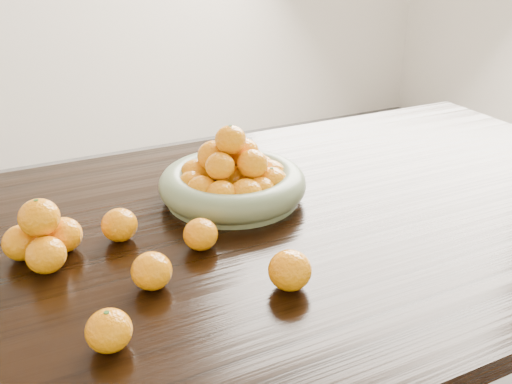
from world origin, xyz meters
name	(u,v)px	position (x,y,z in m)	size (l,w,h in m)	color
dining_table	(241,266)	(0.00, 0.00, 0.66)	(2.00, 1.00, 0.75)	black
fruit_bowl	(233,180)	(0.04, 0.13, 0.79)	(0.32, 0.32, 0.17)	#657152
orange_pyramid	(43,237)	(-0.36, 0.04, 0.80)	(0.14, 0.13, 0.12)	orange
loose_orange_0	(109,331)	(-0.31, -0.24, 0.78)	(0.07, 0.07, 0.06)	orange
loose_orange_1	(152,271)	(-0.22, -0.12, 0.78)	(0.07, 0.07, 0.06)	orange
loose_orange_2	(290,270)	(-0.01, -0.22, 0.78)	(0.07, 0.07, 0.07)	orange
loose_orange_3	(119,225)	(-0.22, 0.05, 0.78)	(0.07, 0.07, 0.06)	orange
loose_orange_4	(201,234)	(-0.10, -0.04, 0.78)	(0.06, 0.06, 0.06)	orange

